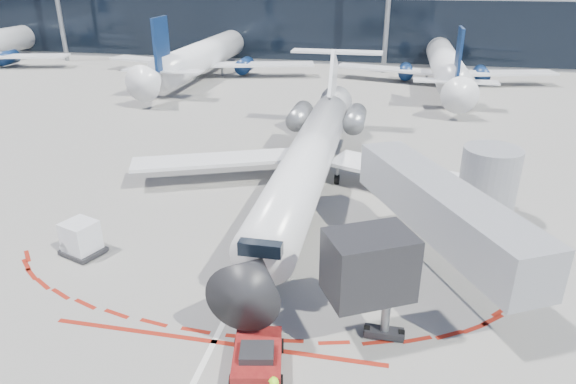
# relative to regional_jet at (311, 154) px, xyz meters

# --- Properties ---
(ground) EXTENTS (260.00, 260.00, 0.00)m
(ground) POSITION_rel_regional_jet_xyz_m (-1.41, -4.44, -2.60)
(ground) COLOR slate
(ground) RESTS_ON ground
(apron_centerline) EXTENTS (0.25, 40.00, 0.01)m
(apron_centerline) POSITION_rel_regional_jet_xyz_m (-1.41, -2.44, -2.59)
(apron_centerline) COLOR silver
(apron_centerline) RESTS_ON ground
(apron_stop_bar) EXTENTS (14.00, 0.25, 0.01)m
(apron_stop_bar) POSITION_rel_regional_jet_xyz_m (-1.41, -15.94, -2.59)
(apron_stop_bar) COLOR maroon
(apron_stop_bar) RESTS_ON ground
(terminal_building) EXTENTS (150.00, 24.15, 24.00)m
(terminal_building) POSITION_rel_regional_jet_xyz_m (-1.41, 60.54, 5.92)
(terminal_building) COLOR gray
(terminal_building) RESTS_ON ground
(jet_bridge) EXTENTS (10.03, 15.20, 4.90)m
(jet_bridge) POSITION_rel_regional_jet_xyz_m (8.38, -7.45, 0.41)
(jet_bridge) COLOR gray
(jet_bridge) RESTS_ON ground
(regional_jet) EXTENTS (25.21, 31.09, 7.79)m
(regional_jet) POSITION_rel_regional_jet_xyz_m (0.00, 0.00, 0.00)
(regional_jet) COLOR silver
(regional_jet) RESTS_ON ground
(pushback_tug) EXTENTS (2.38, 4.61, 1.17)m
(pushback_tug) POSITION_rel_regional_jet_xyz_m (0.72, -17.09, -2.08)
(pushback_tug) COLOR #5B0D0E
(pushback_tug) RESTS_ON ground
(uld_container) EXTENTS (2.44, 2.26, 1.86)m
(uld_container) POSITION_rel_regional_jet_xyz_m (-10.44, -10.67, -1.68)
(uld_container) COLOR black
(uld_container) RESTS_ON ground
(bg_airliner_1) EXTENTS (34.58, 36.61, 11.19)m
(bg_airliner_1) POSITION_rel_regional_jet_xyz_m (-20.28, 37.32, 2.99)
(bg_airliner_1) COLOR silver
(bg_airliner_1) RESTS_ON ground
(bg_airliner_2) EXTENTS (32.28, 34.18, 10.45)m
(bg_airliner_2) POSITION_rel_regional_jet_xyz_m (11.34, 37.89, 2.62)
(bg_airliner_2) COLOR silver
(bg_airliner_2) RESTS_ON ground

